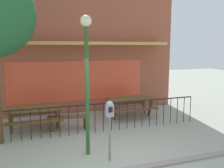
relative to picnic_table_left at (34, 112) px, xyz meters
The scene contains 8 objects.
ground 3.68m from the picnic_table_left, 59.17° to the right, with size 40.00×40.00×0.00m, color #9FA493.
pub_storefront 3.55m from the picnic_table_left, 46.57° to the left, with size 8.77×1.33×5.87m.
patio_fence_front 2.08m from the picnic_table_left, 26.29° to the right, with size 7.39×0.04×0.97m.
picnic_table_left is the anchor object (origin of this frame).
picnic_table_right 3.67m from the picnic_table_left, ahead, with size 1.80×1.36×0.79m.
patio_bench 1.18m from the picnic_table_left, 18.48° to the right, with size 1.43×0.54×0.48m.
parking_meter_near 3.47m from the picnic_table_left, 60.47° to the right, with size 0.18×0.17×1.52m.
street_lamp 3.24m from the picnic_table_left, 62.26° to the right, with size 0.28×0.28×3.54m.
Camera 1 is at (-1.91, -5.16, 2.79)m, focal length 38.69 mm.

